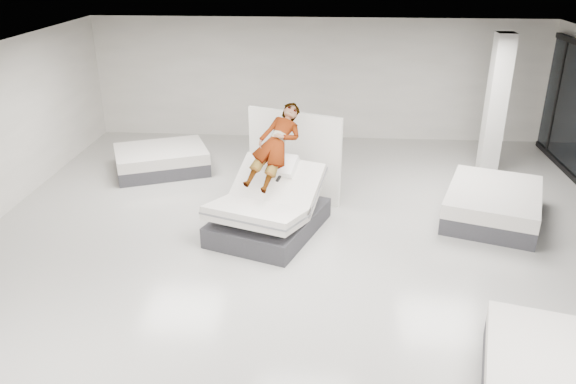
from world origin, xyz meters
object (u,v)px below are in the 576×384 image
object	(u,v)px
divider_panel	(294,156)
flat_bed_right_near	(551,377)
flat_bed_left_far	(161,160)
column	(496,107)
hero_bed	(269,212)
flat_bed_right_far	(493,204)
person	(276,158)
remote	(279,179)

from	to	relation	value
divider_panel	flat_bed_right_near	size ratio (longest dim) A/B	0.90
flat_bed_left_far	column	bearing A→B (deg)	2.78
hero_bed	column	xyz separation A→B (m)	(4.73, 3.24, 1.19)
divider_panel	flat_bed_left_far	distance (m)	3.50
divider_panel	flat_bed_right_far	bearing A→B (deg)	11.75
divider_panel	column	size ratio (longest dim) A/B	0.64
person	flat_bed_left_far	world-z (taller)	person
flat_bed_right_far	column	world-z (taller)	column
hero_bed	remote	size ratio (longest dim) A/B	18.46
flat_bed_right_far	hero_bed	bearing A→B (deg)	-168.42
remote	divider_panel	distance (m)	1.70
remote	column	xyz separation A→B (m)	(4.53, 3.34, 0.49)
person	hero_bed	bearing A→B (deg)	-90.00
hero_bed	column	bearing A→B (deg)	34.44
person	divider_panel	distance (m)	1.36
divider_panel	column	xyz separation A→B (m)	(4.36, 1.67, 0.67)
flat_bed_right_near	flat_bed_left_far	world-z (taller)	flat_bed_left_far
hero_bed	flat_bed_right_far	bearing A→B (deg)	11.58
person	flat_bed_right_far	world-z (taller)	person
person	flat_bed_right_near	size ratio (longest dim) A/B	0.80
divider_panel	column	world-z (taller)	column
remote	column	bearing A→B (deg)	56.53
person	flat_bed_right_near	world-z (taller)	person
divider_panel	flat_bed_left_far	xyz separation A→B (m)	(-3.19, 1.30, -0.65)
flat_bed_right_far	column	xyz separation A→B (m)	(0.48, 2.37, 1.30)
divider_panel	flat_bed_right_far	world-z (taller)	divider_panel
person	flat_bed_left_far	size ratio (longest dim) A/B	0.73
person	remote	world-z (taller)	person
hero_bed	person	size ratio (longest dim) A/B	1.44
remote	hero_bed	bearing A→B (deg)	172.68
flat_bed_right_near	column	size ratio (longest dim) A/B	0.71
flat_bed_right_near	flat_bed_left_far	xyz separation A→B (m)	(-6.51, 6.76, 0.01)
flat_bed_right_far	flat_bed_right_near	bearing A→B (deg)	-96.66
flat_bed_left_far	flat_bed_right_far	bearing A→B (deg)	-15.84
hero_bed	remote	distance (m)	0.73
flat_bed_right_far	person	bearing A→B (deg)	-172.19
divider_panel	flat_bed_right_far	distance (m)	3.99
remote	flat_bed_left_far	world-z (taller)	remote
remote	column	distance (m)	5.65
divider_panel	flat_bed_right_far	xyz separation A→B (m)	(3.88, -0.71, -0.62)
divider_panel	flat_bed_right_near	world-z (taller)	divider_panel
remote	flat_bed_right_far	distance (m)	4.24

